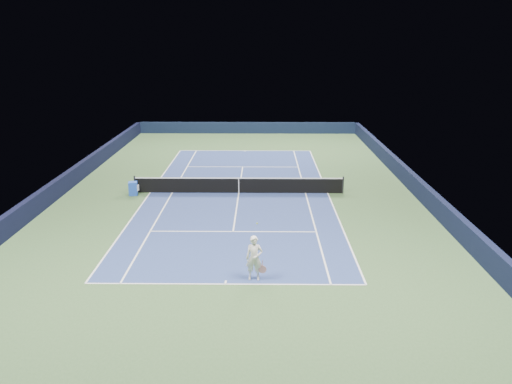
{
  "coord_description": "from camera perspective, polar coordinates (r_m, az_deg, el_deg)",
  "views": [
    {
      "loc": [
        1.39,
        -29.33,
        9.24
      ],
      "look_at": [
        1.1,
        -3.0,
        1.0
      ],
      "focal_mm": 35.0,
      "sensor_mm": 36.0,
      "label": 1
    }
  ],
  "objects": [
    {
      "name": "court_surface",
      "position": [
        30.79,
        -1.98,
        -0.1
      ],
      "size": [
        10.97,
        23.77,
        0.01
      ],
      "primitive_type": "cube",
      "color": "navy",
      "rests_on": "ground"
    },
    {
      "name": "service_line_far",
      "position": [
        36.93,
        -1.54,
        2.89
      ],
      "size": [
        8.23,
        0.08,
        0.0
      ],
      "primitive_type": "cube",
      "color": "white",
      "rests_on": "ground"
    },
    {
      "name": "center_service_line",
      "position": [
        30.78,
        -1.98,
        -0.09
      ],
      "size": [
        0.08,
        12.8,
        0.0
      ],
      "primitive_type": "cube",
      "color": "white",
      "rests_on": "ground"
    },
    {
      "name": "ground",
      "position": [
        30.79,
        -1.98,
        -0.1
      ],
      "size": [
        40.0,
        40.0,
        0.0
      ],
      "primitive_type": "plane",
      "color": "#35522C",
      "rests_on": "ground"
    },
    {
      "name": "service_line_near",
      "position": [
        24.76,
        -2.63,
        -4.53
      ],
      "size": [
        8.23,
        0.08,
        0.0
      ],
      "primitive_type": "cube",
      "color": "white",
      "rests_on": "ground"
    },
    {
      "name": "wall_right",
      "position": [
        32.02,
        17.76,
        0.78
      ],
      "size": [
        0.35,
        40.0,
        1.1
      ],
      "primitive_type": "cube",
      "color": "black",
      "rests_on": "ground"
    },
    {
      "name": "wall_left",
      "position": [
        32.94,
        -21.15,
        0.88
      ],
      "size": [
        0.35,
        40.0,
        1.1
      ],
      "primitive_type": "cube",
      "color": "black",
      "rests_on": "ground"
    },
    {
      "name": "tennis_net",
      "position": [
        30.64,
        -1.99,
        0.8
      ],
      "size": [
        12.9,
        0.1,
        1.07
      ],
      "color": "black",
      "rests_on": "ground"
    },
    {
      "name": "sideline_singles_right",
      "position": [
        30.87,
        5.68,
        -0.11
      ],
      "size": [
        0.08,
        23.77,
        0.0
      ],
      "primitive_type": "cube",
      "color": "white",
      "rests_on": "ground"
    },
    {
      "name": "tennis_player",
      "position": [
        19.73,
        -0.18,
        -7.58
      ],
      "size": [
        0.82,
        1.27,
        2.02
      ],
      "color": "white",
      "rests_on": "ground"
    },
    {
      "name": "center_mark_near",
      "position": [
        19.92,
        -3.49,
        -10.26
      ],
      "size": [
        0.08,
        0.3,
        0.0
      ],
      "primitive_type": "cube",
      "color": "white",
      "rests_on": "ground"
    },
    {
      "name": "center_mark_far",
      "position": [
        42.12,
        -1.27,
        4.71
      ],
      "size": [
        0.08,
        0.3,
        0.0
      ],
      "primitive_type": "cube",
      "color": "white",
      "rests_on": "ground"
    },
    {
      "name": "sponsor_cube",
      "position": [
        31.14,
        -13.86,
        0.39
      ],
      "size": [
        0.61,
        0.54,
        0.83
      ],
      "color": "blue",
      "rests_on": "ground"
    },
    {
      "name": "baseline_near",
      "position": [
        19.79,
        -3.52,
        -10.46
      ],
      "size": [
        10.97,
        0.08,
        0.0
      ],
      "primitive_type": "cube",
      "color": "white",
      "rests_on": "ground"
    },
    {
      "name": "sideline_doubles_right",
      "position": [
        31.02,
        8.2,
        -0.12
      ],
      "size": [
        0.08,
        23.77,
        0.0
      ],
      "primitive_type": "cube",
      "color": "white",
      "rests_on": "ground"
    },
    {
      "name": "sideline_singles_left",
      "position": [
        31.24,
        -9.54,
        -0.06
      ],
      "size": [
        0.08,
        23.77,
        0.0
      ],
      "primitive_type": "cube",
      "color": "white",
      "rests_on": "ground"
    },
    {
      "name": "wall_far",
      "position": [
        49.94,
        -0.97,
        7.35
      ],
      "size": [
        22.0,
        0.35,
        1.1
      ],
      "primitive_type": "cube",
      "color": "#101A32",
      "rests_on": "ground"
    },
    {
      "name": "sideline_doubles_left",
      "position": [
        31.51,
        -11.99,
        -0.05
      ],
      "size": [
        0.08,
        23.77,
        0.0
      ],
      "primitive_type": "cube",
      "color": "white",
      "rests_on": "ground"
    },
    {
      "name": "baseline_far",
      "position": [
        42.26,
        -1.26,
        4.75
      ],
      "size": [
        10.97,
        0.08,
        0.0
      ],
      "primitive_type": "cube",
      "color": "white",
      "rests_on": "ground"
    }
  ]
}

